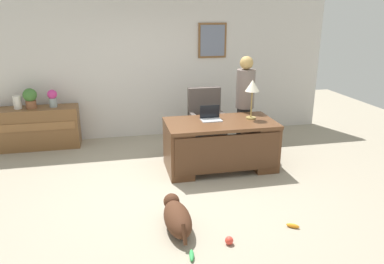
{
  "coord_description": "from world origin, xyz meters",
  "views": [
    {
      "loc": [
        -0.82,
        -4.67,
        2.41
      ],
      "look_at": [
        0.25,
        0.3,
        0.75
      ],
      "focal_mm": 34.51,
      "sensor_mm": 36.0,
      "label": 1
    }
  ],
  "objects": [
    {
      "name": "ground_plane",
      "position": [
        0.0,
        0.0,
        0.0
      ],
      "size": [
        12.0,
        12.0,
        0.0
      ],
      "primitive_type": "plane",
      "color": "#9E937F"
    },
    {
      "name": "back_wall",
      "position": [
        0.01,
        2.6,
        1.35
      ],
      "size": [
        7.0,
        0.16,
        2.7
      ],
      "color": "silver",
      "rests_on": "ground_plane"
    },
    {
      "name": "desk",
      "position": [
        0.78,
        0.61,
        0.42
      ],
      "size": [
        1.71,
        0.91,
        0.78
      ],
      "color": "brown",
      "rests_on": "ground_plane"
    },
    {
      "name": "credenza",
      "position": [
        -2.27,
        2.25,
        0.38
      ],
      "size": [
        1.54,
        0.5,
        0.76
      ],
      "color": "brown",
      "rests_on": "ground_plane"
    },
    {
      "name": "armchair",
      "position": [
        0.79,
        1.59,
        0.49
      ],
      "size": [
        0.6,
        0.59,
        1.1
      ],
      "color": "#564C47",
      "rests_on": "ground_plane"
    },
    {
      "name": "person_standing",
      "position": [
        1.4,
        1.25,
        0.88
      ],
      "size": [
        0.32,
        0.32,
        1.71
      ],
      "color": "#262323",
      "rests_on": "ground_plane"
    },
    {
      "name": "dog_lying",
      "position": [
        -0.2,
        -0.97,
        0.15
      ],
      "size": [
        0.32,
        0.87,
        0.3
      ],
      "color": "#472819",
      "rests_on": "ground_plane"
    },
    {
      "name": "laptop",
      "position": [
        0.65,
        0.76,
        0.84
      ],
      "size": [
        0.32,
        0.22,
        0.23
      ],
      "color": "#B2B5BA",
      "rests_on": "desk"
    },
    {
      "name": "desk_lamp",
      "position": [
        1.3,
        0.7,
        1.27
      ],
      "size": [
        0.22,
        0.22,
        0.62
      ],
      "color": "#9E8447",
      "rests_on": "desk"
    },
    {
      "name": "vase_with_flowers",
      "position": [
        -1.91,
        2.25,
        0.93
      ],
      "size": [
        0.17,
        0.17,
        0.32
      ],
      "color": "#8C9B9D",
      "rests_on": "credenza"
    },
    {
      "name": "vase_empty",
      "position": [
        -2.52,
        2.25,
        0.87
      ],
      "size": [
        0.14,
        0.14,
        0.23
      ],
      "primitive_type": "cylinder",
      "color": "silver",
      "rests_on": "credenza"
    },
    {
      "name": "potted_plant",
      "position": [
        -2.29,
        2.25,
        0.95
      ],
      "size": [
        0.24,
        0.24,
        0.36
      ],
      "color": "brown",
      "rests_on": "credenza"
    },
    {
      "name": "dog_toy_ball",
      "position": [
        0.3,
        -1.39,
        0.05
      ],
      "size": [
        0.09,
        0.09,
        0.09
      ],
      "primitive_type": "sphere",
      "color": "#E53F33",
      "rests_on": "ground_plane"
    },
    {
      "name": "dog_toy_bone",
      "position": [
        1.13,
        -1.24,
        0.03
      ],
      "size": [
        0.15,
        0.13,
        0.05
      ],
      "primitive_type": "ellipsoid",
      "rotation": [
        0.0,
        0.0,
        5.68
      ],
      "color": "orange",
      "rests_on": "ground_plane"
    },
    {
      "name": "dog_toy_plush",
      "position": [
        -0.15,
        -1.53,
        0.03
      ],
      "size": [
        0.08,
        0.19,
        0.05
      ],
      "primitive_type": "ellipsoid",
      "rotation": [
        0.0,
        0.0,
        1.39
      ],
      "color": "green",
      "rests_on": "ground_plane"
    }
  ]
}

